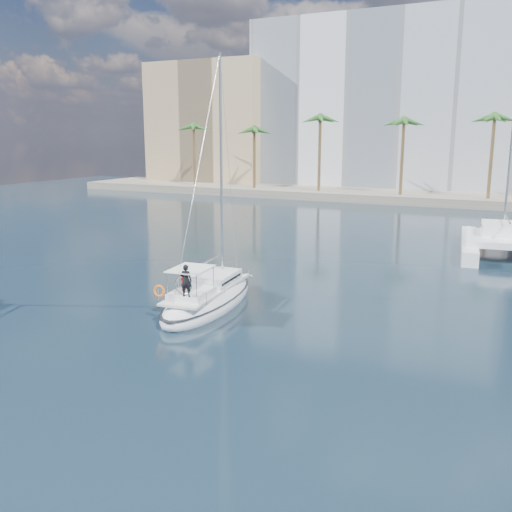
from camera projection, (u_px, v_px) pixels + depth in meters
The scene contains 9 objects.
ground at pixel (251, 330), 28.30m from camera, with size 160.00×160.00×0.00m, color black.
quay at pixel (442, 198), 81.65m from camera, with size 120.00×14.00×1.20m, color gray.
building_modern at pixel (384, 107), 94.56m from camera, with size 42.00×16.00×28.00m, color white.
building_tan_left at pixel (216, 126), 104.68m from camera, with size 22.00×14.00×22.00m, color tan.
palm_left at pixel (222, 129), 90.84m from camera, with size 3.60×3.60×12.30m.
palm_centre at pixel (443, 128), 76.11m from camera, with size 3.60×3.60×12.30m.
main_sloop at pixel (208, 298), 32.06m from camera, with size 4.20×10.12×14.61m.
catamaran at pixel (505, 240), 46.12m from camera, with size 7.99×13.67×18.83m.
seagull at pixel (246, 275), 34.83m from camera, with size 0.97×0.42×0.18m.
Camera 1 is at (12.16, -24.00, 9.52)m, focal length 40.00 mm.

